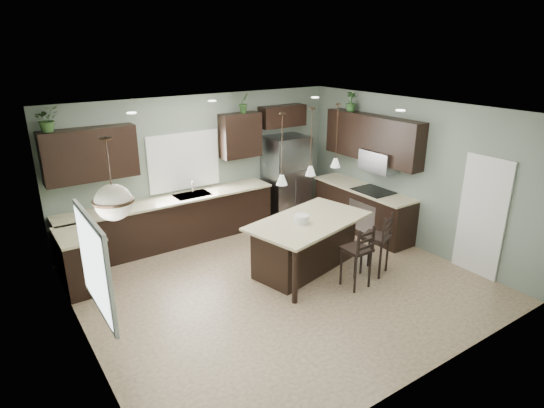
{
  "coord_description": "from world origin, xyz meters",
  "views": [
    {
      "loc": [
        -3.83,
        -5.38,
        3.76
      ],
      "look_at": [
        0.1,
        0.4,
        1.25
      ],
      "focal_mm": 30.0,
      "sensor_mm": 36.0,
      "label": 1
    }
  ],
  "objects_px": {
    "bar_stool_center": "(356,256)",
    "bar_stool_right": "(375,243)",
    "serving_dish": "(302,219)",
    "kitchen_island": "(308,245)",
    "plant_back_left": "(47,119)",
    "refrigerator": "(286,178)"
  },
  "relations": [
    {
      "from": "bar_stool_center",
      "to": "bar_stool_right",
      "type": "bearing_deg",
      "value": 13.63
    },
    {
      "from": "serving_dish",
      "to": "bar_stool_center",
      "type": "distance_m",
      "value": 1.06
    },
    {
      "from": "kitchen_island",
      "to": "serving_dish",
      "type": "xyz_separation_m",
      "value": [
        -0.19,
        -0.05,
        0.53
      ]
    },
    {
      "from": "kitchen_island",
      "to": "plant_back_left",
      "type": "bearing_deg",
      "value": 131.63
    },
    {
      "from": "kitchen_island",
      "to": "bar_stool_center",
      "type": "height_order",
      "value": "bar_stool_center"
    },
    {
      "from": "kitchen_island",
      "to": "bar_stool_right",
      "type": "height_order",
      "value": "bar_stool_right"
    },
    {
      "from": "bar_stool_right",
      "to": "kitchen_island",
      "type": "bearing_deg",
      "value": 117.13
    },
    {
      "from": "serving_dish",
      "to": "bar_stool_center",
      "type": "relative_size",
      "value": 0.22
    },
    {
      "from": "kitchen_island",
      "to": "plant_back_left",
      "type": "xyz_separation_m",
      "value": [
        -3.41,
        2.4,
        2.14
      ]
    },
    {
      "from": "bar_stool_center",
      "to": "plant_back_left",
      "type": "distance_m",
      "value": 5.35
    },
    {
      "from": "bar_stool_center",
      "to": "plant_back_left",
      "type": "height_order",
      "value": "plant_back_left"
    },
    {
      "from": "bar_stool_right",
      "to": "plant_back_left",
      "type": "relative_size",
      "value": 2.71
    },
    {
      "from": "serving_dish",
      "to": "bar_stool_center",
      "type": "xyz_separation_m",
      "value": [
        0.46,
        -0.84,
        -0.46
      ]
    },
    {
      "from": "refrigerator",
      "to": "plant_back_left",
      "type": "xyz_separation_m",
      "value": [
        -4.55,
        0.15,
        1.68
      ]
    },
    {
      "from": "bar_stool_right",
      "to": "plant_back_left",
      "type": "bearing_deg",
      "value": 121.57
    },
    {
      "from": "serving_dish",
      "to": "plant_back_left",
      "type": "bearing_deg",
      "value": 142.67
    },
    {
      "from": "kitchen_island",
      "to": "bar_stool_center",
      "type": "xyz_separation_m",
      "value": [
        0.27,
        -0.89,
        0.08
      ]
    },
    {
      "from": "refrigerator",
      "to": "bar_stool_right",
      "type": "distance_m",
      "value": 3.03
    },
    {
      "from": "refrigerator",
      "to": "kitchen_island",
      "type": "relative_size",
      "value": 0.88
    },
    {
      "from": "kitchen_island",
      "to": "plant_back_left",
      "type": "relative_size",
      "value": 5.16
    },
    {
      "from": "refrigerator",
      "to": "bar_stool_right",
      "type": "xyz_separation_m",
      "value": [
        -0.29,
        -2.99,
        -0.37
      ]
    },
    {
      "from": "kitchen_island",
      "to": "bar_stool_right",
      "type": "xyz_separation_m",
      "value": [
        0.85,
        -0.74,
        0.09
      ]
    }
  ]
}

